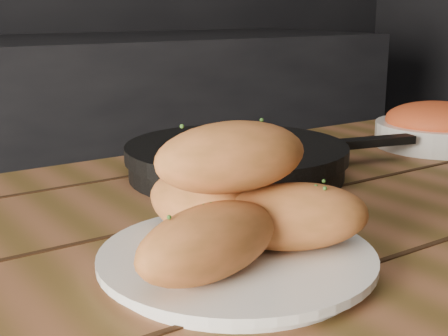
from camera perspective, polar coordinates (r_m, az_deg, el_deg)
table at (r=0.70m, az=6.81°, el=-13.86°), size 1.43×0.84×0.75m
plate at (r=0.56m, az=1.18°, el=-8.45°), size 0.25×0.25×0.02m
bread_rolls at (r=0.53m, az=0.97°, el=-3.42°), size 0.25×0.20×0.12m
skillet at (r=0.86m, az=1.26°, el=0.79°), size 0.44×0.31×0.05m
bowl at (r=1.10m, az=18.92°, el=3.56°), size 0.20×0.20×0.08m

